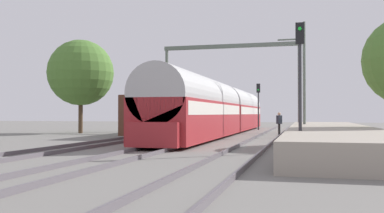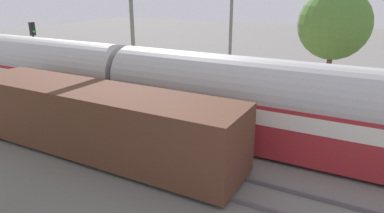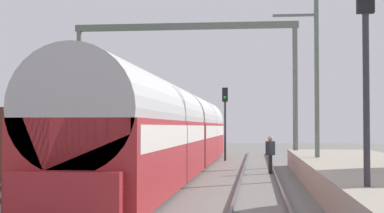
# 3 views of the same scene
# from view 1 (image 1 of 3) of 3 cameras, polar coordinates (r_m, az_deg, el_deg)

# --- Properties ---
(ground) EXTENTS (120.00, 120.00, 0.00)m
(ground) POSITION_cam_1_polar(r_m,az_deg,el_deg) (24.34, -0.68, -4.78)
(ground) COLOR slate
(track_far_west) EXTENTS (1.52, 60.00, 0.16)m
(track_far_west) POSITION_cam_1_polar(r_m,az_deg,el_deg) (25.67, -9.33, -4.39)
(track_far_west) COLOR #5B555B
(track_far_west) RESTS_ON ground
(track_west) EXTENTS (1.52, 60.00, 0.16)m
(track_west) POSITION_cam_1_polar(r_m,az_deg,el_deg) (24.33, -0.68, -4.59)
(track_west) COLOR #5B555B
(track_west) RESTS_ON ground
(track_east) EXTENTS (1.52, 60.00, 0.16)m
(track_east) POSITION_cam_1_polar(r_m,az_deg,el_deg) (23.60, 8.73, -4.69)
(track_east) COLOR #5B555B
(track_east) RESTS_ON ground
(platform) EXTENTS (4.40, 28.00, 0.90)m
(platform) POSITION_cam_1_polar(r_m,az_deg,el_deg) (25.50, 17.77, -3.55)
(platform) COLOR #A39989
(platform) RESTS_ON ground
(passenger_train) EXTENTS (2.93, 32.85, 3.82)m
(passenger_train) POSITION_cam_1_polar(r_m,az_deg,el_deg) (34.72, 3.97, -0.37)
(passenger_train) COLOR maroon
(passenger_train) RESTS_ON ground
(freight_car) EXTENTS (2.80, 13.00, 2.70)m
(freight_car) POSITION_cam_1_polar(r_m,az_deg,el_deg) (34.23, -3.08, -1.20)
(freight_car) COLOR #563323
(freight_car) RESTS_ON ground
(person_crossing) EXTENTS (0.45, 0.46, 1.73)m
(person_crossing) POSITION_cam_1_polar(r_m,az_deg,el_deg) (33.62, 11.41, -1.94)
(person_crossing) COLOR #252525
(person_crossing) RESTS_ON ground
(railway_signal_near) EXTENTS (0.36, 0.30, 5.48)m
(railway_signal_near) POSITION_cam_1_polar(r_m,az_deg,el_deg) (18.94, 14.02, 4.72)
(railway_signal_near) COLOR #2D2D33
(railway_signal_near) RESTS_ON ground
(railway_signal_far) EXTENTS (0.36, 0.30, 4.64)m
(railway_signal_far) POSITION_cam_1_polar(r_m,az_deg,el_deg) (43.98, 8.73, 0.84)
(railway_signal_far) COLOR #2D2D33
(railway_signal_far) RESTS_ON ground
(catenary_gantry) EXTENTS (12.38, 0.28, 7.86)m
(catenary_gantry) POSITION_cam_1_polar(r_m,az_deg,el_deg) (39.02, 5.09, 4.94)
(catenary_gantry) COLOR slate
(catenary_gantry) RESTS_ON ground
(catenary_pole_east_mid) EXTENTS (1.90, 0.20, 8.00)m
(catenary_pole_east_mid) POSITION_cam_1_polar(r_m,az_deg,el_deg) (30.97, 14.46, 3.76)
(catenary_pole_east_mid) COLOR slate
(catenary_pole_east_mid) RESTS_ON ground
(tree_west_background) EXTENTS (5.48, 5.48, 7.79)m
(tree_west_background) POSITION_cam_1_polar(r_m,az_deg,el_deg) (37.42, -14.43, 4.32)
(tree_west_background) COLOR #4C3826
(tree_west_background) RESTS_ON ground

